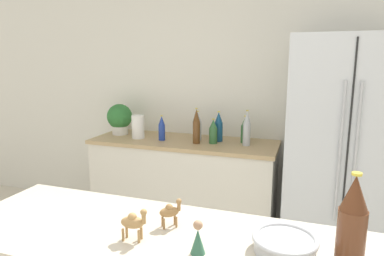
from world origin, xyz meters
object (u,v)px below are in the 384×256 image
object	(u,v)px
back_bottle_3	(198,126)
back_bottle_6	(247,129)
back_bottle_4	(219,127)
camel_figurine_second	(170,211)
potted_plant	(120,118)
back_bottle_0	(196,127)
refrigerator	(342,153)
back_bottle_2	(162,128)
back_bottle_1	(245,130)
camel_figurine	(134,222)
back_bottle_5	(213,132)
paper_towel_roll	(138,127)
fruit_bowl	(285,243)
wise_man_figurine_crimson	(198,239)
wine_bottle	(352,224)

from	to	relation	value
back_bottle_3	back_bottle_6	xyz separation A→B (m)	(0.48, -0.07, 0.02)
back_bottle_4	camel_figurine_second	size ratio (longest dim) A/B	2.55
potted_plant	back_bottle_0	bearing A→B (deg)	-7.89
back_bottle_6	camel_figurine_second	world-z (taller)	back_bottle_6
refrigerator	potted_plant	distance (m)	2.11
back_bottle_2	back_bottle_1	bearing A→B (deg)	11.26
refrigerator	camel_figurine	size ratio (longest dim) A/B	14.79
back_bottle_0	back_bottle_5	xyz separation A→B (m)	(0.15, 0.05, -0.05)
paper_towel_roll	back_bottle_3	size ratio (longest dim) A/B	0.80
back_bottle_4	fruit_bowl	bearing A→B (deg)	-69.39
camel_figurine	camel_figurine_second	xyz separation A→B (m)	(0.08, 0.14, -0.01)
camel_figurine	paper_towel_roll	bearing A→B (deg)	117.32
camel_figurine_second	back_bottle_4	bearing A→B (deg)	98.95
back_bottle_4	camel_figurine_second	xyz separation A→B (m)	(0.30, -1.91, 0.04)
potted_plant	back_bottle_1	size ratio (longest dim) A/B	1.24
potted_plant	camel_figurine	world-z (taller)	potted_plant
back_bottle_3	potted_plant	bearing A→B (deg)	-179.07
back_bottle_0	back_bottle_3	world-z (taller)	back_bottle_0
potted_plant	back_bottle_1	world-z (taller)	potted_plant
paper_towel_roll	camel_figurine	size ratio (longest dim) A/B	1.82
back_bottle_3	wise_man_figurine_crimson	bearing A→B (deg)	-72.02
back_bottle_6	paper_towel_roll	bearing A→B (deg)	-177.22
wine_bottle	fruit_bowl	xyz separation A→B (m)	(-0.19, 0.03, -0.12)
refrigerator	wise_man_figurine_crimson	distance (m)	2.00
back_bottle_6	back_bottle_5	bearing A→B (deg)	-175.96
back_bottle_4	back_bottle_5	xyz separation A→B (m)	(-0.02, -0.10, -0.03)
back_bottle_4	wise_man_figurine_crimson	xyz separation A→B (m)	(0.46, -2.06, 0.03)
paper_towel_roll	back_bottle_0	bearing A→B (deg)	-1.62
paper_towel_roll	camel_figurine_second	xyz separation A→B (m)	(1.08, -1.78, 0.06)
paper_towel_roll	camel_figurine	bearing A→B (deg)	-62.68
back_bottle_2	back_bottle_4	world-z (taller)	back_bottle_4
paper_towel_roll	back_bottle_2	world-z (taller)	back_bottle_2
back_bottle_5	paper_towel_roll	bearing A→B (deg)	-177.73
back_bottle_4	camel_figurine	world-z (taller)	back_bottle_4
fruit_bowl	camel_figurine_second	size ratio (longest dim) A/B	1.99
back_bottle_2	wise_man_figurine_crimson	distance (m)	2.16
wine_bottle	camel_figurine	distance (m)	0.72
paper_towel_roll	wise_man_figurine_crimson	distance (m)	2.29
back_bottle_3	back_bottle_4	distance (m)	0.20
back_bottle_4	back_bottle_6	distance (m)	0.29
back_bottle_2	back_bottle_3	xyz separation A→B (m)	(0.32, 0.12, 0.02)
wine_bottle	back_bottle_3	bearing A→B (deg)	119.84
back_bottle_6	camel_figurine	bearing A→B (deg)	-91.79
back_bottle_5	wise_man_figurine_crimson	xyz separation A→B (m)	(0.48, -1.96, 0.05)
back_bottle_0	camel_figurine_second	distance (m)	1.83
back_bottle_4	back_bottle_6	bearing A→B (deg)	-15.92
refrigerator	wise_man_figurine_crimson	world-z (taller)	refrigerator
back_bottle_2	back_bottle_6	size ratio (longest dim) A/B	0.75
refrigerator	camel_figurine_second	bearing A→B (deg)	-113.38
camel_figurine	back_bottle_5	bearing A→B (deg)	97.04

